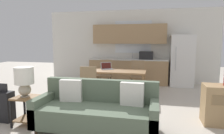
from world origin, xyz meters
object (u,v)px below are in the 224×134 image
Objects in this scene: couch at (97,111)px; laptop at (107,68)px; refrigerator at (182,61)px; dining_chair_near_left at (89,83)px; dining_table at (116,72)px; suitcase at (4,106)px; table_lamp at (24,79)px; dining_chair_far_left at (105,73)px; side_table at (27,106)px; dining_chair_far_right at (137,75)px.

laptop is (-0.41, 2.33, 0.44)m from couch.
refrigerator is 3.58m from dining_chair_near_left.
suitcase is (-1.78, -2.22, -0.38)m from dining_table.
dining_chair_near_left is (0.72, 1.49, -0.35)m from table_lamp.
refrigerator reaches higher than dining_chair_far_left.
refrigerator is at bearing 52.26° from side_table.
dining_chair_near_left is 1.86m from dining_chair_far_right.
dining_chair_far_right is at bearing 59.92° from table_lamp.
dining_chair_far_right is at bearing -130.49° from dining_chair_near_left.
dining_table is at bearing 61.61° from table_lamp.
suitcase is at bearing 41.99° from dining_chair_near_left.
dining_chair_far_left is 3.26m from suitcase.
dining_table is at bearing -127.49° from dining_chair_far_right.
couch is 1.45m from table_lamp.
table_lamp reaches higher than dining_chair_far_left.
dining_chair_far_right is at bearing 82.03° from couch.
dining_chair_far_right is at bearing 52.25° from suitcase.
dining_chair_near_left reaches higher than laptop.
side_table is 1.65m from dining_chair_near_left.
dining_chair_near_left is (-0.52, -0.79, -0.16)m from dining_table.
refrigerator reaches higher than dining_table.
refrigerator reaches higher than table_lamp.
table_lamp reaches higher than dining_table.
side_table is at bearing 58.17° from dining_chair_near_left.
dining_chair_far_left is 1.00× the size of dining_chair_far_right.
laptop is (0.92, 2.41, 0.43)m from side_table.
side_table is 3.50m from dining_chair_far_right.
dining_chair_far_left is (-0.01, 1.57, 0.00)m from dining_chair_near_left.
dining_chair_far_right is 1.07m from laptop.
refrigerator is 4.32× the size of laptop.
table_lamp is at bearing -6.95° from suitcase.
refrigerator is at bearing 33.87° from dining_chair_far_right.
side_table is at bearing -143.17° from laptop.
refrigerator is at bearing 52.15° from table_lamp.
dining_chair_far_left reaches higher than laptop.
dining_table is 0.96m from dining_chair_far_left.
refrigerator is 2.65m from dining_table.
dining_chair_near_left is 1.91m from suitcase.
side_table is 0.51m from table_lamp.
dining_chair_far_left is at bearing 175.72° from dining_chair_far_right.
dining_chair_far_right is at bearing 4.47° from laptop.
couch is 2.21× the size of dining_chair_far_right.
couch is (0.11, -2.20, -0.33)m from dining_table.
refrigerator is 1.07× the size of dining_table.
refrigerator is 5.18m from side_table.
suitcase is (-0.54, 0.07, -0.57)m from table_lamp.
dining_chair_far_right reaches higher than side_table.
laptop is (0.21, 0.92, 0.27)m from dining_chair_near_left.
dining_chair_far_left is at bearing 76.98° from table_lamp.
dining_chair_far_left is at bearing 67.38° from suitcase.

